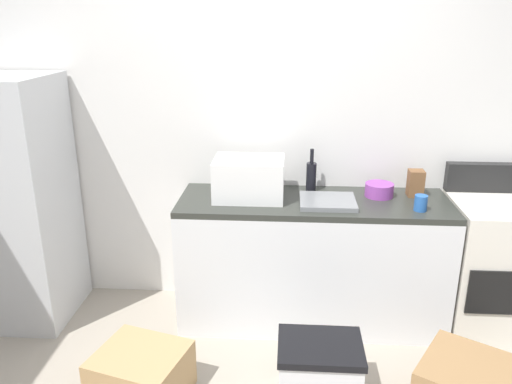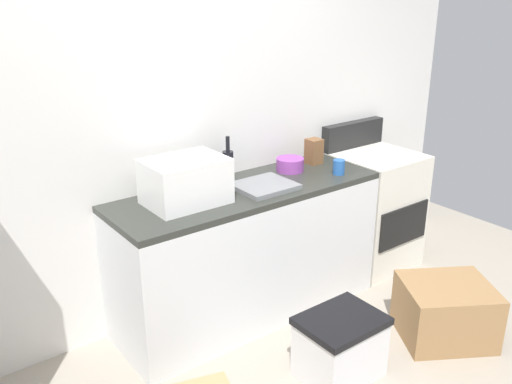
{
  "view_description": "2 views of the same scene",
  "coord_description": "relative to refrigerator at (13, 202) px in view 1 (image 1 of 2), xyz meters",
  "views": [
    {
      "loc": [
        0.13,
        -2.0,
        2.05
      ],
      "look_at": [
        -0.06,
        0.75,
        1.1
      ],
      "focal_mm": 35.76,
      "sensor_mm": 36.0,
      "label": 1
    },
    {
      "loc": [
        -1.65,
        -1.46,
        2.12
      ],
      "look_at": [
        0.17,
        0.94,
        0.98
      ],
      "focal_mm": 39.05,
      "sensor_mm": 36.0,
      "label": 2
    }
  ],
  "objects": [
    {
      "name": "storage_bin",
      "position": [
        2.07,
        -0.8,
        -0.66
      ],
      "size": [
        0.46,
        0.36,
        0.38
      ],
      "color": "silver",
      "rests_on": "ground_plane"
    },
    {
      "name": "wine_bottle",
      "position": [
        2.03,
        0.24,
        0.16
      ],
      "size": [
        0.07,
        0.07,
        0.3
      ],
      "color": "black",
      "rests_on": "kitchen_counter"
    },
    {
      "name": "coffee_mug",
      "position": [
        2.71,
        -0.1,
        0.1
      ],
      "size": [
        0.08,
        0.08,
        0.1
      ],
      "primitive_type": "cylinder",
      "color": "#2659A5",
      "rests_on": "kitchen_counter"
    },
    {
      "name": "refrigerator",
      "position": [
        0.0,
        0.0,
        0.0
      ],
      "size": [
        0.68,
        0.66,
        1.7
      ],
      "primitive_type": "cube",
      "color": "silver",
      "rests_on": "ground_plane"
    },
    {
      "name": "kitchen_counter",
      "position": [
        2.05,
        0.05,
        -0.4
      ],
      "size": [
        1.8,
        0.6,
        0.9
      ],
      "color": "silver",
      "rests_on": "ground_plane"
    },
    {
      "name": "wall_back",
      "position": [
        1.75,
        0.4,
        0.45
      ],
      "size": [
        5.0,
        0.1,
        2.6
      ],
      "primitive_type": "cube",
      "color": "silver",
      "rests_on": "ground_plane"
    },
    {
      "name": "sink_basin",
      "position": [
        2.13,
        -0.02,
        0.06
      ],
      "size": [
        0.36,
        0.32,
        0.03
      ],
      "primitive_type": "cube",
      "color": "slate",
      "rests_on": "kitchen_counter"
    },
    {
      "name": "cardboard_box_medium",
      "position": [
        1.07,
        -0.82,
        -0.71
      ],
      "size": [
        0.58,
        0.54,
        0.29
      ],
      "primitive_type": "cube",
      "rotation": [
        0.0,
        0.0,
        -0.28
      ],
      "color": "tan",
      "rests_on": "ground_plane"
    },
    {
      "name": "knife_block",
      "position": [
        2.73,
        0.18,
        0.14
      ],
      "size": [
        0.1,
        0.1,
        0.18
      ],
      "primitive_type": "cube",
      "color": "brown",
      "rests_on": "kitchen_counter"
    },
    {
      "name": "microwave",
      "position": [
        1.62,
        0.07,
        0.18
      ],
      "size": [
        0.46,
        0.34,
        0.27
      ],
      "primitive_type": "cube",
      "color": "white",
      "rests_on": "kitchen_counter"
    },
    {
      "name": "stove_oven",
      "position": [
        3.27,
        0.06,
        -0.39
      ],
      "size": [
        0.6,
        0.61,
        1.1
      ],
      "color": "silver",
      "rests_on": "ground_plane"
    },
    {
      "name": "mixing_bowl",
      "position": [
        2.49,
        0.15,
        0.09
      ],
      "size": [
        0.19,
        0.19,
        0.09
      ],
      "primitive_type": "cylinder",
      "color": "purple",
      "rests_on": "kitchen_counter"
    }
  ]
}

